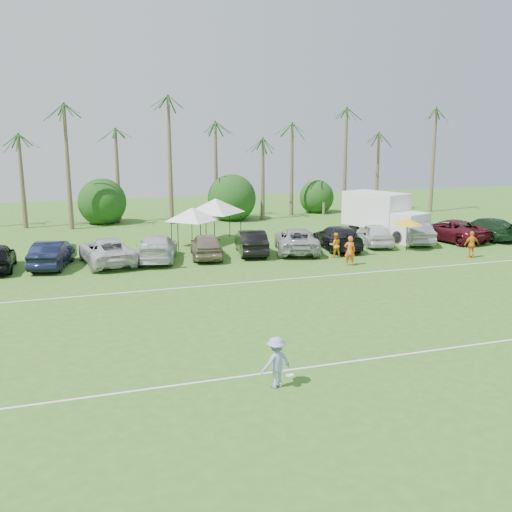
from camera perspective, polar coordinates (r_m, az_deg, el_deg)
name	(u,v)px	position (r m, az deg, el deg)	size (l,w,h in m)	color
ground	(369,386)	(19.47, 11.23, -12.61)	(120.00, 120.00, 0.00)	#37671E
field_lines	(282,314)	(26.23, 2.62, -5.83)	(80.00, 12.10, 0.01)	white
palm_tree_2	(25,121)	(53.42, -22.08, 12.40)	(2.40, 2.40, 10.90)	brown
palm_tree_3	(74,111)	(53.36, -17.75, 13.62)	(2.40, 2.40, 11.90)	brown
palm_tree_4	(122,141)	(53.55, -13.21, 11.09)	(2.40, 2.40, 8.90)	brown
palm_tree_5	(167,132)	(54.06, -8.94, 12.19)	(2.40, 2.40, 9.90)	brown
palm_tree_6	(209,122)	(54.88, -4.74, 13.18)	(2.40, 2.40, 10.90)	brown
palm_tree_7	(250,113)	(55.98, -0.65, 14.06)	(2.40, 2.40, 11.90)	brown
palm_tree_8	(298,141)	(57.66, 4.19, 11.41)	(2.40, 2.40, 8.90)	brown
palm_tree_9	(344,132)	(59.74, 8.75, 12.16)	(2.40, 2.40, 9.90)	brown
palm_tree_10	(387,124)	(62.17, 12.99, 12.78)	(2.40, 2.40, 10.90)	brown
palm_tree_11	(421,116)	(64.34, 16.17, 13.34)	(2.40, 2.40, 11.90)	brown
bush_tree_1	(102,204)	(54.75, -15.12, 5.04)	(4.00, 4.00, 4.00)	brown
bush_tree_2	(227,200)	(56.68, -2.87, 5.66)	(4.00, 4.00, 4.00)	brown
bush_tree_3	(320,196)	(60.10, 6.41, 5.96)	(4.00, 4.00, 4.00)	brown
sideline_player_a	(350,251)	(36.18, 9.36, 0.52)	(0.68, 0.45, 1.87)	orange
sideline_player_b	(335,245)	(38.45, 7.92, 1.09)	(0.81, 0.63, 1.67)	orange
sideline_player_c	(472,245)	(40.58, 20.76, 1.08)	(1.05, 0.44, 1.80)	orange
box_truck	(384,214)	(46.43, 12.68, 4.11)	(4.72, 7.36, 3.56)	white
canopy_tent_left	(192,208)	(41.92, -6.42, 4.83)	(4.13, 4.13, 3.34)	black
canopy_tent_right	(215,198)	(43.86, -4.09, 5.77)	(4.76, 4.76, 3.85)	black
market_umbrella	(408,222)	(41.55, 14.94, 3.35)	(2.09, 2.09, 2.32)	black
frisbee_player	(276,362)	(18.71, 2.03, -10.58)	(1.22, 0.89, 1.70)	#949CD3
parked_car_1	(53,254)	(37.43, -19.66, 0.21)	(1.78, 5.09, 1.68)	black
parked_car_2	(107,251)	(37.37, -14.72, 0.50)	(2.78, 6.04, 1.68)	silver
parked_car_3	(157,248)	(37.72, -9.84, 0.82)	(2.35, 5.78, 1.68)	silver
parked_car_4	(206,245)	(38.12, -4.99, 1.07)	(1.98, 4.93, 1.68)	#786955
parked_car_5	(251,242)	(39.22, -0.50, 1.42)	(1.78, 5.09, 1.68)	black
parked_car_6	(296,240)	(40.01, 4.05, 1.60)	(2.78, 6.04, 1.68)	#A4A4A4
parked_car_7	(337,237)	(41.40, 8.15, 1.86)	(2.35, 5.78, 1.68)	black
parked_car_8	(375,234)	(43.20, 11.79, 2.15)	(1.98, 4.93, 1.68)	silver
parked_car_9	(413,232)	(44.77, 15.47, 2.31)	(1.78, 5.09, 1.68)	gray
parked_car_10	(450,230)	(46.61, 18.79, 2.47)	(2.78, 6.04, 1.68)	#51101A
parked_car_11	(485,228)	(48.51, 21.93, 2.59)	(2.35, 5.78, 1.68)	black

